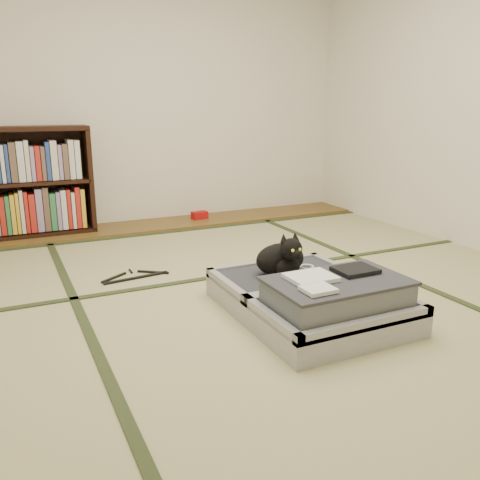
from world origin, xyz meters
name	(u,v)px	position (x,y,z in m)	size (l,w,h in m)	color
floor	(258,295)	(0.00, 0.00, 0.00)	(4.50, 4.50, 0.00)	tan
wood_strip	(160,224)	(0.00, 2.00, 0.01)	(4.00, 0.50, 0.02)	brown
red_item	(200,215)	(0.41, 2.03, 0.06)	(0.15, 0.09, 0.07)	#AA0D0E
room_shell	(260,33)	(0.00, 0.00, 1.46)	(4.50, 4.50, 4.50)	white
tatami_borders	(224,271)	(0.00, 0.49, 0.00)	(4.00, 4.50, 0.01)	#2D381E
bookcase	(9,186)	(-1.25, 2.07, 0.45)	(1.33, 0.30, 0.92)	black
suitcase	(313,298)	(0.11, -0.41, 0.11)	(0.77, 1.02, 0.30)	#A3A3A7
cat	(283,258)	(0.09, -0.12, 0.25)	(0.34, 0.34, 0.28)	black
cable_coil	(306,268)	(0.28, -0.09, 0.16)	(0.11, 0.11, 0.03)	white
hanger	(135,276)	(-0.58, 0.63, 0.01)	(0.45, 0.23, 0.01)	black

